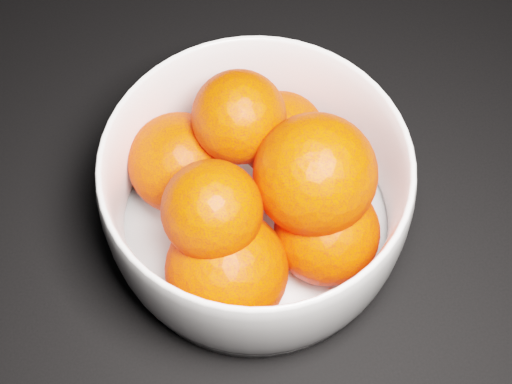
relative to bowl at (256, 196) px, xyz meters
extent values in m
cylinder|color=silver|center=(0.00, 0.00, -0.05)|extent=(0.23, 0.23, 0.01)
sphere|color=#F12700|center=(0.03, 0.05, 0.00)|extent=(0.07, 0.07, 0.07)
sphere|color=#F12700|center=(-0.05, 0.05, 0.00)|extent=(0.09, 0.09, 0.09)
sphere|color=#F12700|center=(-0.04, -0.06, 0.00)|extent=(0.10, 0.10, 0.10)
sphere|color=#F12700|center=(0.05, -0.04, 0.00)|extent=(0.08, 0.08, 0.08)
sphere|color=#F12700|center=(0.00, 0.05, 0.04)|extent=(0.07, 0.07, 0.07)
sphere|color=#F12700|center=(-0.04, -0.03, 0.04)|extent=(0.07, 0.07, 0.07)
sphere|color=#F12700|center=(0.04, -0.02, 0.04)|extent=(0.09, 0.09, 0.09)
camera|label=1|loc=(-0.06, -0.27, 0.50)|focal=50.00mm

